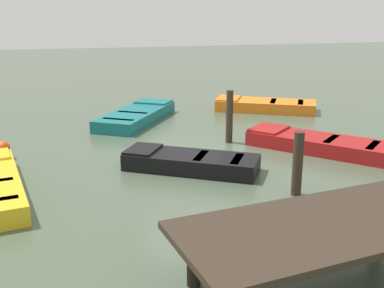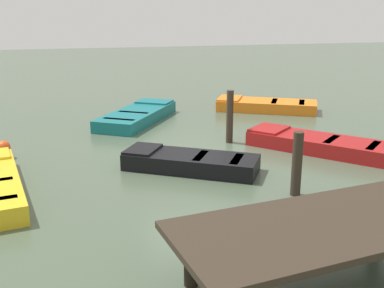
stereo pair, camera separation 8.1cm
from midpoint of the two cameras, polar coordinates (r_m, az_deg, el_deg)
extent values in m
plane|color=#475642|center=(12.49, -0.19, -1.54)|extent=(80.00, 80.00, 0.00)
cube|color=#33281E|center=(6.77, 15.72, -9.66)|extent=(4.45, 2.38, 0.10)
cylinder|color=black|center=(6.71, -0.14, -13.86)|extent=(0.20, 0.20, 0.85)
cylinder|color=black|center=(8.48, 21.83, -8.43)|extent=(0.20, 0.20, 0.85)
cube|color=black|center=(11.37, -0.31, -2.27)|extent=(3.36, 2.71, 0.40)
cube|color=gray|center=(11.33, -0.31, -1.60)|extent=(2.81, 2.24, 0.04)
cube|color=black|center=(11.72, -6.27, -0.64)|extent=(1.16, 1.25, 0.06)
cube|color=#776E5D|center=(11.25, 0.88, -1.51)|extent=(0.65, 0.85, 0.04)
cube|color=#776E5D|center=(11.06, 5.36, -1.90)|extent=(0.65, 0.85, 0.04)
cube|color=#14666B|center=(16.56, -6.99, 3.44)|extent=(3.44, 4.19, 0.40)
cube|color=beige|center=(16.53, -7.00, 3.91)|extent=(2.85, 3.51, 0.04)
cube|color=#14666B|center=(17.95, -4.91, 5.22)|extent=(1.56, 1.45, 0.06)
cube|color=#9B9789|center=(16.25, -7.45, 3.83)|extent=(1.03, 0.78, 0.04)
cube|color=#9B9789|center=(15.26, -9.22, 2.97)|extent=(1.03, 0.78, 0.04)
cube|color=orange|center=(18.52, 8.92, 4.70)|extent=(4.02, 3.14, 0.40)
cube|color=black|center=(18.50, 8.94, 5.13)|extent=(3.37, 2.59, 0.04)
cube|color=orange|center=(18.66, 4.38, 5.65)|extent=(1.37, 1.54, 0.06)
cube|color=black|center=(18.47, 9.83, 5.20)|extent=(0.73, 1.08, 0.04)
cube|color=black|center=(18.43, 13.09, 4.99)|extent=(0.73, 1.08, 0.04)
cube|color=maroon|center=(13.41, 15.30, 0.00)|extent=(3.56, 3.89, 0.40)
cube|color=black|center=(13.37, 15.34, 0.57)|extent=(2.96, 3.25, 0.04)
cube|color=maroon|center=(13.89, 9.26, 1.89)|extent=(1.45, 1.41, 0.06)
cube|color=black|center=(13.28, 16.58, 0.55)|extent=(0.89, 0.79, 0.04)
cube|color=black|center=(13.02, 21.21, -0.19)|extent=(0.89, 0.79, 0.04)
cylinder|color=#33281E|center=(9.95, 12.64, -2.40)|extent=(0.21, 0.21, 1.38)
cylinder|color=#33281E|center=(13.69, 4.46, 3.36)|extent=(0.20, 0.20, 1.57)
cylinder|color=#262626|center=(13.29, -22.27, -1.42)|extent=(0.16, 0.16, 0.12)
sphere|color=#E54C19|center=(13.23, -22.38, -0.43)|extent=(0.36, 0.36, 0.36)
camera|label=1|loc=(0.04, -90.19, -0.05)|focal=43.37mm
camera|label=2|loc=(0.04, 89.81, 0.05)|focal=43.37mm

